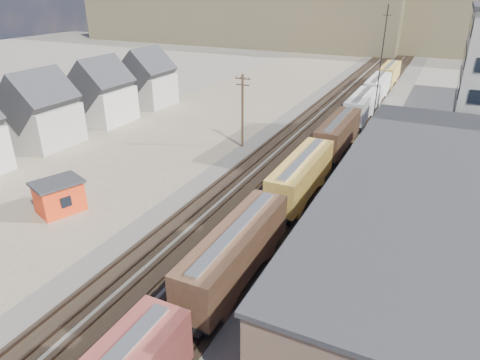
% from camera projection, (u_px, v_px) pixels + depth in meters
% --- Properties ---
extents(ballast_bed, '(18.00, 200.00, 0.06)m').
position_uv_depth(ballast_bed, '(318.00, 138.00, 62.61)').
color(ballast_bed, '#4C4742').
rests_on(ballast_bed, ground).
extents(dirt_yard, '(24.00, 180.00, 0.03)m').
position_uv_depth(dirt_yard, '(166.00, 139.00, 62.34)').
color(dirt_yard, '#6E624B').
rests_on(dirt_yard, ground).
extents(rail_tracks, '(11.40, 200.00, 0.24)m').
position_uv_depth(rail_tracks, '(315.00, 137.00, 62.79)').
color(rail_tracks, black).
rests_on(rail_tracks, ground).
extents(freight_train, '(3.00, 119.74, 4.46)m').
position_uv_depth(freight_train, '(322.00, 151.00, 50.01)').
color(freight_train, black).
rests_on(freight_train, ground).
extents(warehouse, '(12.40, 40.40, 7.25)m').
position_uv_depth(warehouse, '(413.00, 213.00, 34.73)').
color(warehouse, tan).
rests_on(warehouse, ground).
extents(utility_pole_north, '(2.20, 0.32, 10.00)m').
position_uv_depth(utility_pole_north, '(243.00, 109.00, 57.22)').
color(utility_pole_north, '#382619').
rests_on(utility_pole_north, ground).
extents(radio_mast, '(1.20, 0.16, 18.00)m').
position_uv_depth(radio_mast, '(380.00, 67.00, 64.62)').
color(radio_mast, black).
rests_on(radio_mast, ground).
extents(townhouse_row, '(8.15, 68.16, 10.47)m').
position_uv_depth(townhouse_row, '(2.00, 126.00, 53.79)').
color(townhouse_row, '#B7B2A8').
rests_on(townhouse_row, ground).
extents(hills_north, '(265.00, 80.00, 32.00)m').
position_uv_depth(hills_north, '(415.00, 4.00, 153.13)').
color(hills_north, brown).
rests_on(hills_north, ground).
extents(maintenance_shed, '(4.80, 5.40, 3.28)m').
position_uv_depth(maintenance_shed, '(59.00, 196.00, 41.89)').
color(maintenance_shed, red).
rests_on(maintenance_shed, ground).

